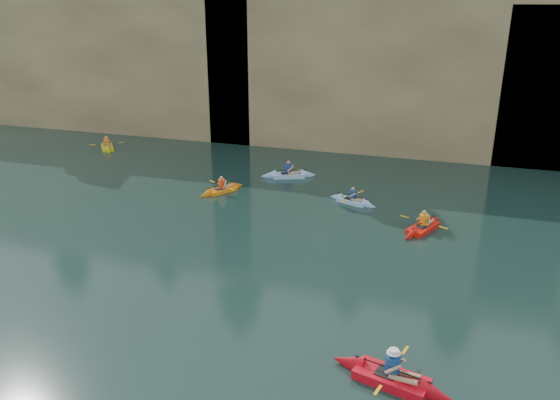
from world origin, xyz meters
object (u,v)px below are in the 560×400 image
(kayaker_orange, at_px, (222,190))
(kayaker_red_far, at_px, (423,227))
(kayaker_ltblue_near, at_px, (353,201))
(main_kayaker, at_px, (391,378))

(kayaker_orange, xyz_separation_m, kayaker_red_far, (10.64, -1.96, 0.01))
(kayaker_orange, bearing_deg, kayaker_ltblue_near, -55.96)
(kayaker_orange, relative_size, kayaker_red_far, 0.87)
(kayaker_ltblue_near, bearing_deg, kayaker_red_far, -14.22)
(kayaker_orange, xyz_separation_m, kayaker_ltblue_near, (6.98, 0.49, -0.00))
(kayaker_red_far, bearing_deg, main_kayaker, -156.08)
(kayaker_ltblue_near, relative_size, kayaker_red_far, 0.85)
(kayaker_red_far, bearing_deg, kayaker_ltblue_near, 80.23)
(main_kayaker, xyz_separation_m, kayaker_ltblue_near, (-3.61, 13.33, -0.04))
(kayaker_ltblue_near, distance_m, kayaker_red_far, 4.40)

